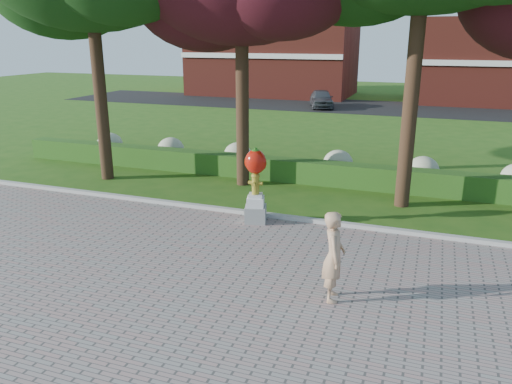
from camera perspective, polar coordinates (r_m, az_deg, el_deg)
ground at (r=11.88m, az=-3.04°, el=-7.76°), size 100.00×100.00×0.00m
walkway at (r=8.83m, az=-13.68°, el=-17.87°), size 40.00×14.00×0.04m
curb at (r=14.45m, az=1.57°, el=-2.74°), size 40.00×0.18×0.15m
lawn_hedge at (r=18.02m, az=5.60°, el=2.37°), size 24.00×0.70×0.80m
hydrangea_row at (r=18.80m, az=8.07°, el=3.39°), size 20.10×1.10×0.99m
street at (r=38.45m, az=13.58°, el=9.39°), size 50.00×8.00×0.02m
building_left at (r=46.17m, az=1.99°, el=15.46°), size 14.00×8.00×7.00m
building_right at (r=44.09m, az=25.51°, el=13.36°), size 12.00×8.00×6.40m
hydrant_sculpture at (r=13.73m, az=-0.05°, el=1.01°), size 0.71×0.71×2.14m
woman at (r=9.88m, az=8.88°, el=-7.27°), size 0.57×0.75×1.84m
parked_car at (r=37.49m, az=7.48°, el=10.55°), size 2.64×4.14×1.31m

